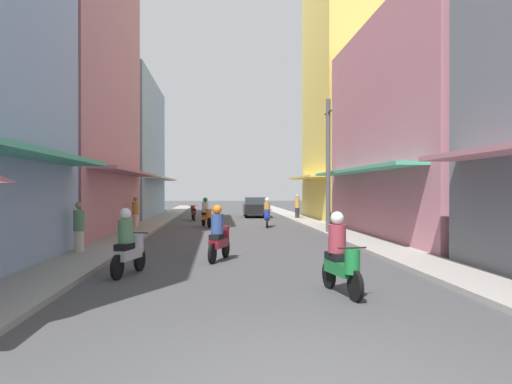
% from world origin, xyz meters
% --- Properties ---
extents(ground_plane, '(120.50, 120.50, 0.00)m').
position_xyz_m(ground_plane, '(0.00, 23.39, 0.00)').
color(ground_plane, '#424244').
extents(sidewalk_left, '(1.62, 62.77, 0.12)m').
position_xyz_m(sidewalk_left, '(-4.62, 23.39, 0.06)').
color(sidewalk_left, gray).
rests_on(sidewalk_left, ground).
extents(sidewalk_right, '(1.62, 62.77, 0.12)m').
position_xyz_m(sidewalk_right, '(4.62, 23.39, 0.06)').
color(sidewalk_right, '#9E9991').
rests_on(sidewalk_right, ground).
extents(building_left_mid, '(7.05, 12.59, 16.38)m').
position_xyz_m(building_left_mid, '(-8.42, 18.31, 8.19)').
color(building_left_mid, '#B7727F').
rests_on(building_left_mid, ground).
extents(building_left_far, '(7.05, 12.67, 9.89)m').
position_xyz_m(building_left_far, '(-8.42, 31.82, 4.94)').
color(building_left_far, '#8CA5CC').
rests_on(building_left_far, ground).
extents(building_right_mid, '(7.05, 13.55, 9.14)m').
position_xyz_m(building_right_mid, '(8.42, 15.37, 4.56)').
color(building_right_mid, '#B7727F').
rests_on(building_right_mid, ground).
extents(building_right_far, '(7.05, 9.17, 16.53)m').
position_xyz_m(building_right_far, '(8.42, 27.36, 8.26)').
color(building_right_far, '#EFD159').
rests_on(building_right_far, ground).
extents(motorbike_red, '(0.55, 1.81, 0.96)m').
position_xyz_m(motorbike_red, '(-2.48, 27.71, 0.50)').
color(motorbike_red, black).
rests_on(motorbike_red, ground).
extents(motorbike_maroon, '(0.73, 1.75, 1.58)m').
position_xyz_m(motorbike_maroon, '(-0.83, 9.00, 0.70)').
color(motorbike_maroon, black).
rests_on(motorbike_maroon, ground).
extents(motorbike_blue, '(0.55, 1.81, 1.58)m').
position_xyz_m(motorbike_blue, '(1.76, 21.48, 0.70)').
color(motorbike_blue, black).
rests_on(motorbike_blue, ground).
extents(motorbike_green, '(0.58, 1.80, 1.58)m').
position_xyz_m(motorbike_green, '(1.49, 4.31, 0.70)').
color(motorbike_green, black).
rests_on(motorbike_green, ground).
extents(motorbike_silver, '(0.66, 1.77, 1.58)m').
position_xyz_m(motorbike_silver, '(-2.94, 6.75, 0.70)').
color(motorbike_silver, black).
rests_on(motorbike_silver, ground).
extents(motorbike_orange, '(0.68, 1.77, 1.58)m').
position_xyz_m(motorbike_orange, '(-1.50, 21.78, 0.70)').
color(motorbike_orange, black).
rests_on(motorbike_orange, ground).
extents(parked_car, '(1.83, 4.13, 1.45)m').
position_xyz_m(parked_car, '(1.89, 31.33, 0.74)').
color(parked_car, black).
rests_on(parked_car, ground).
extents(pedestrian_crossing, '(0.34, 0.34, 1.63)m').
position_xyz_m(pedestrian_crossing, '(-5.01, 20.43, 0.81)').
color(pedestrian_crossing, beige).
rests_on(pedestrian_crossing, ground).
extents(pedestrian_far, '(0.34, 0.34, 1.67)m').
position_xyz_m(pedestrian_far, '(4.42, 27.97, 0.83)').
color(pedestrian_far, '#262628').
rests_on(pedestrian_far, ground).
extents(pedestrian_foreground, '(0.34, 0.34, 1.63)m').
position_xyz_m(pedestrian_foreground, '(-5.07, 10.42, 0.81)').
color(pedestrian_foreground, beige).
rests_on(pedestrian_foreground, ground).
extents(utility_pole, '(0.20, 1.20, 6.05)m').
position_xyz_m(utility_pole, '(4.06, 16.92, 3.10)').
color(utility_pole, '#4C4C4F').
rests_on(utility_pole, ground).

